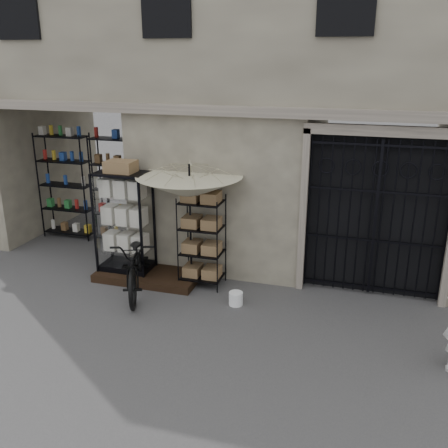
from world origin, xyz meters
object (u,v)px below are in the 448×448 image
(market_umbrella, at_px, (189,181))
(white_bucket, at_px, (236,299))
(display_cabinet, at_px, (125,227))
(wire_rack, at_px, (202,242))
(bicycle, at_px, (138,290))

(market_umbrella, distance_m, white_bucket, 2.27)
(display_cabinet, relative_size, market_umbrella, 0.76)
(wire_rack, xyz_separation_m, bicycle, (-1.06, -0.61, -0.86))
(display_cabinet, relative_size, white_bucket, 8.59)
(display_cabinet, height_order, white_bucket, display_cabinet)
(display_cabinet, distance_m, market_umbrella, 1.65)
(white_bucket, height_order, bicycle, bicycle)
(bicycle, bearing_deg, display_cabinet, 110.85)
(wire_rack, bearing_deg, white_bucket, -17.88)
(market_umbrella, relative_size, white_bucket, 11.31)
(bicycle, bearing_deg, wire_rack, 8.99)
(market_umbrella, xyz_separation_m, bicycle, (-0.82, -0.66, -2.00))
(white_bucket, xyz_separation_m, bicycle, (-1.89, 0.02, -0.12))
(display_cabinet, bearing_deg, market_umbrella, -1.69)
(display_cabinet, distance_m, bicycle, 1.28)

